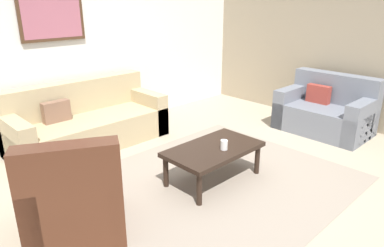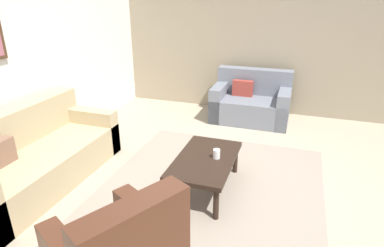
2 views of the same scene
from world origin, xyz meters
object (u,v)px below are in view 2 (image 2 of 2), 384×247
object	(u,v)px
couch_main	(32,160)
cup	(217,154)
couch_loveseat	(251,103)
coffee_table	(205,162)

from	to	relation	value
couch_main	cup	size ratio (longest dim) A/B	19.86
couch_loveseat	cup	xyz separation A→B (m)	(-2.43, 0.02, 0.16)
coffee_table	cup	size ratio (longest dim) A/B	10.13
couch_main	coffee_table	distance (m)	2.08
couch_loveseat	coffee_table	distance (m)	2.48
couch_main	cup	xyz separation A→B (m)	(0.54, -2.14, 0.17)
couch_main	coffee_table	world-z (taller)	couch_main
couch_main	cup	bearing A→B (deg)	-75.95
cup	coffee_table	bearing A→B (deg)	106.74
couch_loveseat	cup	distance (m)	2.44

